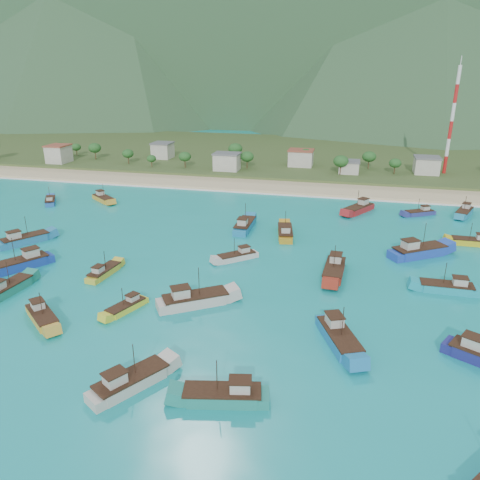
% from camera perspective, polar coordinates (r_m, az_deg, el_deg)
% --- Properties ---
extents(ground, '(600.00, 600.00, 0.00)m').
position_cam_1_polar(ground, '(86.11, 0.64, -6.24)').
color(ground, '#0D8D95').
rests_on(ground, ground).
extents(beach, '(400.00, 18.00, 1.20)m').
position_cam_1_polar(beach, '(159.73, 6.97, 6.29)').
color(beach, beige).
rests_on(beach, ground).
extents(land, '(400.00, 110.00, 2.40)m').
position_cam_1_polar(land, '(219.16, 8.91, 10.05)').
color(land, '#385123').
rests_on(land, ground).
extents(surf_line, '(400.00, 2.50, 0.08)m').
position_cam_1_polar(surf_line, '(150.59, 6.54, 5.44)').
color(surf_line, white).
rests_on(surf_line, ground).
extents(village, '(224.16, 27.30, 6.67)m').
position_cam_1_polar(village, '(181.25, 9.57, 9.31)').
color(village, beige).
rests_on(village, ground).
extents(vegetation, '(274.06, 26.06, 8.54)m').
position_cam_1_polar(vegetation, '(183.00, 5.24, 9.77)').
color(vegetation, '#235623').
rests_on(vegetation, ground).
extents(radio_tower, '(1.20, 1.20, 37.38)m').
position_cam_1_polar(radio_tower, '(187.05, 24.41, 13.06)').
color(radio_tower, red).
rests_on(radio_tower, ground).
extents(boat_0, '(8.55, 10.98, 6.46)m').
position_cam_1_polar(boat_0, '(63.92, -13.25, -16.55)').
color(boat_0, '#BAB6A8').
rests_on(boat_0, ground).
extents(boat_1, '(5.16, 11.46, 6.53)m').
position_cam_1_polar(boat_1, '(113.47, 5.53, 0.85)').
color(boat_1, '#B5811A').
rests_on(boat_1, ground).
extents(boat_2, '(5.16, 8.32, 4.74)m').
position_cam_1_polar(boat_2, '(81.88, -13.67, -8.00)').
color(boat_2, yellow).
rests_on(boat_2, ground).
extents(boat_4, '(10.34, 3.12, 6.10)m').
position_cam_1_polar(boat_4, '(93.52, 23.97, -5.39)').
color(boat_4, '#1499AA').
rests_on(boat_4, ground).
extents(boat_5, '(9.07, 11.49, 6.78)m').
position_cam_1_polar(boat_5, '(119.27, -24.79, 0.00)').
color(boat_5, teal).
rests_on(boat_5, ground).
extents(boat_7, '(7.79, 12.09, 6.90)m').
position_cam_1_polar(boat_7, '(72.27, 11.96, -11.60)').
color(boat_7, '#1A74B3').
rests_on(boat_7, ground).
extents(boat_9, '(9.37, 8.43, 5.77)m').
position_cam_1_polar(boat_9, '(82.87, -22.98, -8.64)').
color(boat_9, gold).
rests_on(boat_9, ground).
extents(boat_11, '(13.27, 10.66, 7.87)m').
position_cam_1_polar(boat_11, '(108.06, 20.91, -1.34)').
color(boat_11, '#1D42AF').
rests_on(boat_11, ground).
extents(boat_12, '(8.52, 8.02, 5.34)m').
position_cam_1_polar(boat_12, '(99.49, -0.33, -2.06)').
color(boat_12, beige).
rests_on(boat_12, ground).
extents(boat_14, '(6.60, 10.45, 5.96)m').
position_cam_1_polar(boat_14, '(143.21, 25.66, 3.02)').
color(boat_14, teal).
rests_on(boat_14, ground).
extents(boat_16, '(6.91, 8.92, 5.24)m').
position_cam_1_polar(boat_16, '(151.76, -22.12, 4.39)').
color(boat_16, '#2057A2').
rests_on(boat_16, ground).
extents(boat_17, '(3.49, 11.73, 6.93)m').
position_cam_1_polar(boat_17, '(117.79, 0.56, 1.73)').
color(boat_17, '#1974A6').
rests_on(boat_17, ground).
extents(boat_18, '(12.36, 9.96, 7.34)m').
position_cam_1_polar(boat_18, '(81.25, -5.62, -7.33)').
color(boat_18, beige).
rests_on(boat_18, ground).
extents(boat_19, '(4.21, 10.98, 6.34)m').
position_cam_1_polar(boat_19, '(94.85, -26.52, -5.42)').
color(boat_19, '#1E806B').
rests_on(boat_19, ground).
extents(boat_20, '(3.57, 9.09, 5.23)m').
position_cam_1_polar(boat_20, '(95.91, -16.25, -3.84)').
color(boat_20, gold).
rests_on(boat_20, ground).
extents(boat_21, '(9.73, 12.27, 7.26)m').
position_cam_1_polar(boat_21, '(104.98, -25.13, -2.67)').
color(boat_21, '#17389A').
rests_on(boat_21, ground).
extents(boat_23, '(8.83, 6.54, 5.14)m').
position_cam_1_polar(boat_23, '(138.47, 21.05, 3.08)').
color(boat_23, navy).
rests_on(boat_23, ground).
extents(boat_27, '(11.17, 5.27, 6.35)m').
position_cam_1_polar(boat_27, '(60.33, -1.95, -18.51)').
color(boat_27, '#1D8072').
rests_on(boat_27, ground).
extents(boat_28, '(8.87, 11.73, 6.86)m').
position_cam_1_polar(boat_28, '(136.07, 14.28, 3.67)').
color(boat_28, '#A41F22').
rests_on(boat_28, ground).
extents(boat_29, '(9.70, 8.39, 5.89)m').
position_cam_1_polar(boat_29, '(148.83, -16.34, 4.83)').
color(boat_29, gold).
rests_on(boat_29, ground).
extents(boat_30, '(9.59, 2.96, 5.64)m').
position_cam_1_polar(boat_30, '(120.06, 26.48, -0.25)').
color(boat_30, gold).
rests_on(boat_30, ground).
extents(boat_32, '(4.17, 11.98, 6.97)m').
position_cam_1_polar(boat_32, '(94.09, 11.40, -3.67)').
color(boat_32, maroon).
rests_on(boat_32, ground).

